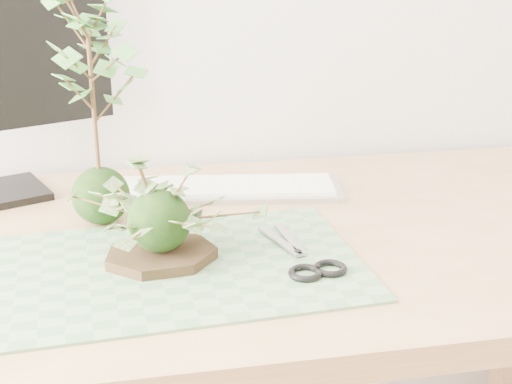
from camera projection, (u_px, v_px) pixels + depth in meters
desk at (202, 289)px, 1.11m from camera, size 1.60×0.70×0.74m
cutting_mat at (181, 267)px, 0.98m from camera, size 0.51×0.36×0.00m
stone_dish at (161, 255)px, 0.99m from camera, size 0.17×0.17×0.01m
ivy_kokedama at (158, 193)px, 0.96m from camera, size 0.29×0.29×0.17m
maple_kokedama at (89, 54)px, 1.04m from camera, size 0.21×0.21×0.38m
keyboard at (220, 189)px, 1.26m from camera, size 0.44×0.19×0.02m
scissors at (306, 264)px, 0.97m from camera, size 0.09×0.19×0.01m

